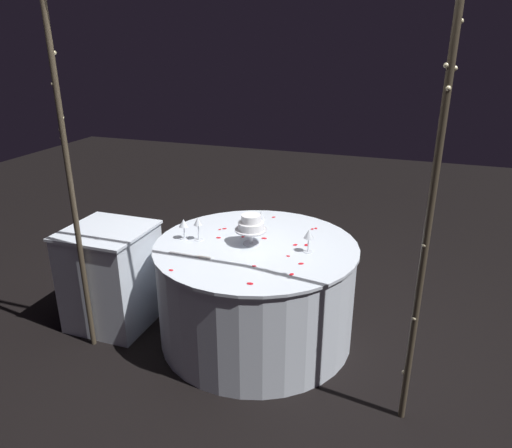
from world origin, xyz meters
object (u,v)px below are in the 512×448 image
(side_table, at_px, (112,276))
(wine_glass_3, at_px, (261,216))
(decorative_arch, at_px, (226,143))
(cake_knife, at_px, (192,256))
(wine_glass_2, at_px, (198,223))
(main_table, at_px, (256,291))
(tiered_cake, at_px, (251,225))
(wine_glass_1, at_px, (309,235))
(wine_glass_0, at_px, (184,224))

(side_table, height_order, wine_glass_3, wine_glass_3)
(decorative_arch, distance_m, cake_knife, 0.87)
(wine_glass_2, bearing_deg, main_table, -172.20)
(side_table, distance_m, tiered_cake, 1.16)
(side_table, height_order, wine_glass_2, wine_glass_2)
(main_table, xyz_separation_m, wine_glass_1, (-0.36, 0.00, 0.48))
(main_table, xyz_separation_m, cake_knife, (0.33, 0.31, 0.37))
(tiered_cake, xyz_separation_m, wine_glass_2, (0.37, 0.05, -0.01))
(decorative_arch, height_order, side_table, decorative_arch)
(tiered_cake, relative_size, wine_glass_2, 1.32)
(wine_glass_2, xyz_separation_m, cake_knife, (-0.08, 0.26, -0.12))
(wine_glass_2, bearing_deg, wine_glass_1, -176.04)
(wine_glass_1, bearing_deg, wine_glass_2, 3.96)
(decorative_arch, height_order, tiered_cake, decorative_arch)
(wine_glass_2, height_order, wine_glass_3, wine_glass_2)
(main_table, relative_size, wine_glass_2, 8.37)
(wine_glass_0, relative_size, cake_knife, 0.49)
(wine_glass_2, bearing_deg, tiered_cake, -171.96)
(side_table, xyz_separation_m, tiered_cake, (-1.04, -0.17, 0.48))
(wine_glass_2, bearing_deg, wine_glass_3, -142.51)
(tiered_cake, height_order, wine_glass_1, tiered_cake)
(wine_glass_1, relative_size, cake_knife, 0.54)
(main_table, distance_m, wine_glass_3, 0.53)
(wine_glass_0, height_order, wine_glass_3, wine_glass_3)
(wine_glass_1, bearing_deg, cake_knife, 24.30)
(side_table, bearing_deg, wine_glass_3, -159.10)
(wine_glass_2, relative_size, cake_knife, 0.56)
(wine_glass_2, distance_m, cake_knife, 0.30)
(wine_glass_0, bearing_deg, tiered_cake, -171.97)
(main_table, bearing_deg, wine_glass_2, 7.80)
(tiered_cake, xyz_separation_m, cake_knife, (0.29, 0.31, -0.13))
(decorative_arch, height_order, wine_glass_3, decorative_arch)
(decorative_arch, xyz_separation_m, wine_glass_1, (-0.36, -0.48, -0.67))
(decorative_arch, distance_m, main_table, 1.25)
(wine_glass_3, bearing_deg, wine_glass_0, 32.13)
(decorative_arch, relative_size, wine_glass_0, 15.81)
(main_table, bearing_deg, wine_glass_0, 7.84)
(main_table, bearing_deg, decorative_arch, 90.12)
(wine_glass_3, bearing_deg, side_table, 20.90)
(main_table, bearing_deg, cake_knife, 43.84)
(cake_knife, bearing_deg, wine_glass_0, -53.41)
(wine_glass_0, bearing_deg, side_table, 10.25)
(tiered_cake, height_order, wine_glass_2, tiered_cake)
(tiered_cake, distance_m, wine_glass_0, 0.48)
(main_table, distance_m, wine_glass_1, 0.60)
(decorative_arch, distance_m, tiered_cake, 0.81)
(wine_glass_3, bearing_deg, wine_glass_1, 150.53)
(side_table, height_order, wine_glass_1, wine_glass_1)
(decorative_arch, relative_size, main_table, 1.65)
(main_table, xyz_separation_m, wine_glass_2, (0.40, 0.06, 0.49))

